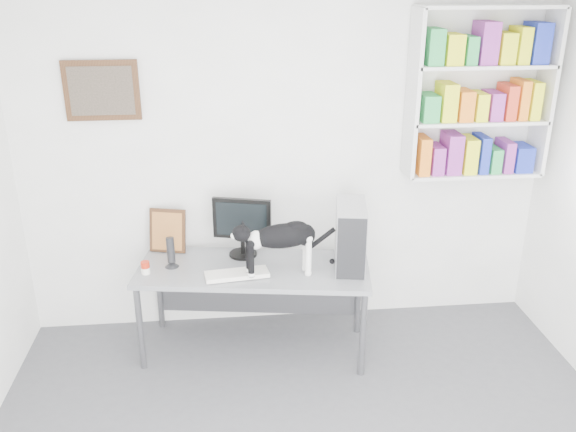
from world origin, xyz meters
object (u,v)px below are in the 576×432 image
Objects in this scene: monitor at (242,227)px; speaker at (171,252)px; leaning_print at (168,230)px; keyboard at (237,274)px; desk at (254,309)px; soup_can at (145,268)px; cat at (281,249)px; pc_tower at (350,236)px; bookshelf at (480,94)px.

monitor reaches higher than speaker.
keyboard is at bearing -28.99° from leaning_print.
desk is 0.40m from keyboard.
cat reaches higher than soup_can.
cat is (0.95, -0.13, 0.16)m from soup_can.
speaker is at bearing -149.72° from monitor.
desk is 3.77× the size of keyboard.
pc_tower is 1.38m from leaning_print.
pc_tower reaches higher than keyboard.
keyboard is at bearing -165.90° from bookshelf.
monitor is 1.05× the size of keyboard.
bookshelf is 1.84m from cat.
leaning_print is (-0.04, 0.28, 0.05)m from speaker.
leaning_print is at bearing 88.88° from speaker.
bookshelf reaches higher than desk.
keyboard is 0.65m from soup_can.
bookshelf is 5.27× the size of speaker.
desk is 18.21× the size of soup_can.
monitor is 0.80m from pc_tower.
pc_tower is 5.07× the size of soup_can.
keyboard is at bearing 168.48° from cat.
keyboard is 0.51m from speaker.
desk is 0.88m from leaning_print.
bookshelf is 0.75× the size of desk.
bookshelf is at bearing 19.08° from monitor.
desk is at bearing -169.08° from bookshelf.
cat is at bearing -29.51° from desk.
monitor is at bearing -176.17° from bookshelf.
leaning_print is at bearing 140.68° from cat.
cat is at bearing -39.12° from monitor.
monitor is at bearing 18.33° from soup_can.
keyboard is (-1.81, -0.45, -1.14)m from bookshelf.
monitor is 0.75m from soup_can.
keyboard is 0.67× the size of cat.
keyboard is (-0.12, -0.13, 0.36)m from desk.
desk is 0.75m from speaker.
monitor is 0.44m from cat.
desk is 0.86m from soup_can.
leaning_print is 0.41m from soup_can.
monitor and pc_tower have the same top height.
bookshelf reaches higher than leaning_print.
speaker is 0.21m from soup_can.
monitor is at bearing 5.41° from speaker.
monitor is (-1.75, -0.12, -0.93)m from bookshelf.
speaker is 2.58× the size of soup_can.
leaning_print is (-0.63, 0.35, 0.52)m from desk.
cat is at bearing -158.06° from pc_tower.
pc_tower is at bearing 5.92° from desk.
bookshelf is at bearing 13.76° from leaning_print.
cat is (0.31, -0.02, 0.19)m from keyboard.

